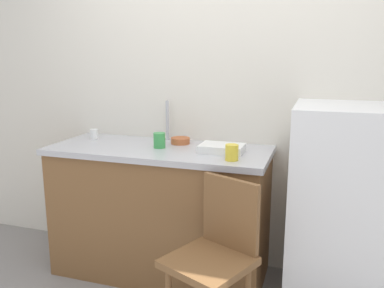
# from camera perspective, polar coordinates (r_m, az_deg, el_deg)

# --- Properties ---
(back_wall) EXTENTS (4.80, 0.10, 2.69)m
(back_wall) POSITION_cam_1_polar(r_m,az_deg,el_deg) (2.89, 4.89, 8.63)
(back_wall) COLOR silver
(back_wall) RESTS_ON ground_plane
(cabinet_base) EXTENTS (1.47, 0.60, 0.88)m
(cabinet_base) POSITION_cam_1_polar(r_m,az_deg,el_deg) (2.88, -4.49, -9.85)
(cabinet_base) COLOR brown
(cabinet_base) RESTS_ON ground_plane
(countertop) EXTENTS (1.51, 0.64, 0.04)m
(countertop) POSITION_cam_1_polar(r_m,az_deg,el_deg) (2.74, -4.66, -0.86)
(countertop) COLOR #B7B7BC
(countertop) RESTS_ON cabinet_base
(faucet) EXTENTS (0.02, 0.02, 0.29)m
(faucet) POSITION_cam_1_polar(r_m,az_deg,el_deg) (2.95, -3.52, 3.40)
(faucet) COLOR #B7B7BC
(faucet) RESTS_ON countertop
(refrigerator) EXTENTS (0.62, 0.62, 1.26)m
(refrigerator) POSITION_cam_1_polar(r_m,az_deg,el_deg) (2.61, 20.70, -8.66)
(refrigerator) COLOR white
(refrigerator) RESTS_ON ground_plane
(chair) EXTENTS (0.53, 0.53, 0.89)m
(chair) POSITION_cam_1_polar(r_m,az_deg,el_deg) (2.23, 3.42, -15.29)
(chair) COLOR brown
(chair) RESTS_ON ground_plane
(dish_tray) EXTENTS (0.28, 0.20, 0.05)m
(dish_tray) POSITION_cam_1_polar(r_m,az_deg,el_deg) (2.59, 4.29, -0.62)
(dish_tray) COLOR white
(dish_tray) RESTS_ON countertop
(terracotta_bowl) EXTENTS (0.13, 0.13, 0.04)m
(terracotta_bowl) POSITION_cam_1_polar(r_m,az_deg,el_deg) (2.83, -1.67, 0.48)
(terracotta_bowl) COLOR #B25B33
(terracotta_bowl) RESTS_ON countertop
(cup_green) EXTENTS (0.08, 0.08, 0.10)m
(cup_green) POSITION_cam_1_polar(r_m,az_deg,el_deg) (2.70, -4.67, 0.52)
(cup_green) COLOR green
(cup_green) RESTS_ON countertop
(cup_white) EXTENTS (0.06, 0.06, 0.07)m
(cup_white) POSITION_cam_1_polar(r_m,az_deg,el_deg) (3.07, -13.79, 1.37)
(cup_white) COLOR white
(cup_white) RESTS_ON countertop
(cup_yellow) EXTENTS (0.08, 0.08, 0.10)m
(cup_yellow) POSITION_cam_1_polar(r_m,az_deg,el_deg) (2.38, 5.69, -1.21)
(cup_yellow) COLOR yellow
(cup_yellow) RESTS_ON countertop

